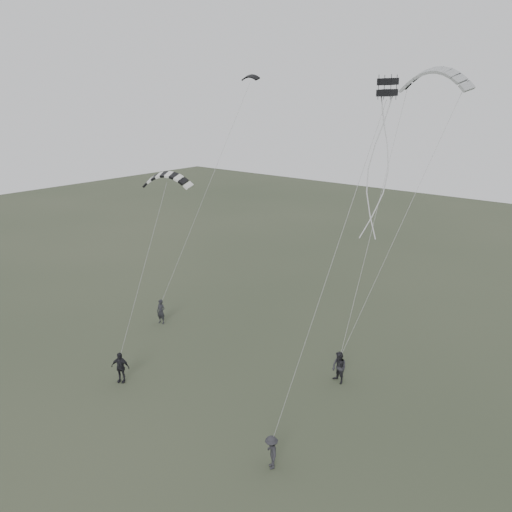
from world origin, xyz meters
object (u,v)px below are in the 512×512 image
Objects in this scene: kite_striped at (167,174)px; kite_box at (388,87)px; flyer_left at (161,312)px; flyer_right at (339,368)px; kite_pale_large at (436,70)px; flyer_far at (271,452)px; flyer_center at (120,367)px; kite_dark_small at (250,76)px.

kite_box is (15.37, -1.03, 5.19)m from kite_striped.
kite_striped is at bearing -32.13° from flyer_left.
kite_pale_large reaches higher than flyer_right.
flyer_left is 0.44× the size of kite_pale_large.
kite_box is at bearing 110.76° from flyer_far.
flyer_left reaches higher than flyer_far.
flyer_left is at bearing 93.22° from flyer_center.
kite_pale_large is at bearing 7.82° from kite_striped.
kite_box is (1.91, 5.22, 15.95)m from flyer_far.
kite_pale_large reaches higher than kite_striped.
flyer_center is 1.16× the size of flyer_far.
flyer_far is at bearing -61.93° from flyer_right.
flyer_left is at bearing -163.04° from flyer_far.
kite_striped reaches higher than flyer_center.
flyer_right is at bearing 139.46° from flyer_far.
flyer_left is at bearing -155.60° from flyer_right.
flyer_center is 11.47m from flyer_far.
flyer_right is at bearing -15.39° from kite_striped.
kite_box is (3.16, -3.07, 15.79)m from flyer_right.
flyer_right reaches higher than flyer_far.
flyer_center is at bearing -121.83° from flyer_right.
flyer_center is 21.34m from kite_box.
kite_dark_small is (-12.02, 6.28, 16.84)m from flyer_right.
flyer_far is 1.17× the size of kite_dark_small.
kite_box is (13.38, 5.11, 15.81)m from flyer_center.
kite_pale_large is at bearing 12.44° from flyer_left.
kite_box reaches higher than flyer_center.
flyer_center reaches higher than flyer_far.
kite_dark_small reaches higher than flyer_left.
kite_striped is at bearing 78.76° from flyer_center.
flyer_center is 12.43m from kite_striped.
flyer_left is at bearing 136.98° from kite_striped.
flyer_right is at bearing -28.66° from kite_dark_small.
flyer_center is at bearing -83.99° from kite_dark_small.
flyer_far is at bearing -49.80° from kite_striped.
kite_pale_large is 5.95× the size of kite_box.
kite_pale_large reaches higher than kite_dark_small.
kite_dark_small is at bearing 157.67° from kite_box.
kite_dark_small is (2.59, 7.53, 16.89)m from flyer_left.
kite_dark_small reaches higher than kite_box.
flyer_right is 16.40m from kite_box.
flyer_right is 2.77× the size of kite_box.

